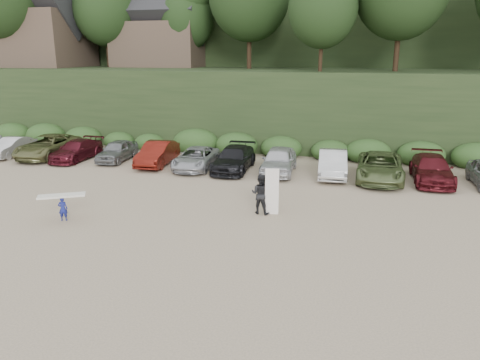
# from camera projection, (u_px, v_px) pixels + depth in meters

# --- Properties ---
(ground) EXTENTS (120.00, 120.00, 0.00)m
(ground) POSITION_uv_depth(u_px,v_px,m) (199.00, 223.00, 20.97)
(ground) COLOR tan
(ground) RESTS_ON ground
(hillside_backdrop) EXTENTS (90.00, 41.50, 28.00)m
(hillside_backdrop) POSITION_uv_depth(u_px,v_px,m) (303.00, 15.00, 51.53)
(hillside_backdrop) COLOR black
(hillside_backdrop) RESTS_ON ground
(parked_cars) EXTENTS (37.07, 6.24, 1.65)m
(parked_cars) POSITION_uv_depth(u_px,v_px,m) (211.00, 157.00, 30.60)
(parked_cars) COLOR #B4B3B8
(parked_cars) RESTS_ON ground
(child_surfer) EXTENTS (2.06, 1.51, 1.23)m
(child_surfer) POSITION_uv_depth(u_px,v_px,m) (62.00, 203.00, 21.12)
(child_surfer) COLOR navy
(child_surfer) RESTS_ON ground
(adult_surfer) EXTENTS (1.42, 0.87, 2.28)m
(adult_surfer) POSITION_uv_depth(u_px,v_px,m) (262.00, 194.00, 22.01)
(adult_surfer) COLOR black
(adult_surfer) RESTS_ON ground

